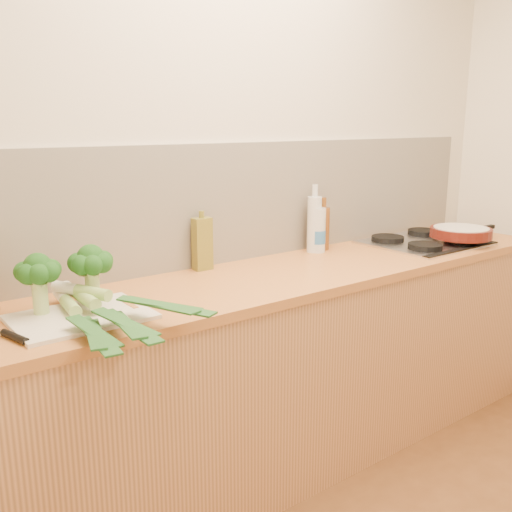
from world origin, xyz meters
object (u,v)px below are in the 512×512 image
at_px(chefs_knife, 8,335).
at_px(skillet, 461,232).
at_px(gas_hob, 425,241).
at_px(chopping_board, 81,317).

distance_m(chefs_knife, skillet, 2.25).
xyz_separation_m(gas_hob, skillet, (0.14, -0.12, 0.05)).
bearing_deg(gas_hob, chopping_board, -178.09).
bearing_deg(chefs_knife, skillet, -16.17).
bearing_deg(chopping_board, gas_hob, 1.36).
xyz_separation_m(chefs_knife, skillet, (2.25, -0.03, 0.06)).
xyz_separation_m(chopping_board, skillet, (2.02, -0.06, 0.06)).
relative_size(chopping_board, chefs_knife, 1.39).
xyz_separation_m(gas_hob, chefs_knife, (-2.12, -0.10, -0.01)).
bearing_deg(chefs_knife, chopping_board, -7.45).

